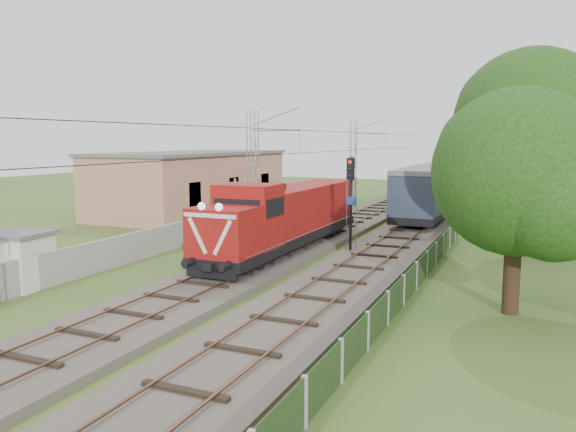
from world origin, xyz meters
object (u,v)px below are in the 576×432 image
at_px(coach_rake, 477,166).
at_px(signal_post, 351,188).
at_px(locomotive, 286,216).
at_px(relay_hut, 20,260).

xyz_separation_m(coach_rake, signal_post, (-1.68, -53.82, 1.11)).
relative_size(locomotive, coach_rake, 0.17).
bearing_deg(coach_rake, relay_hut, -100.64).
height_order(locomotive, coach_rake, locomotive).
bearing_deg(coach_rake, signal_post, -91.79).
distance_m(locomotive, relay_hut, 13.30).
height_order(coach_rake, signal_post, signal_post).
bearing_deg(relay_hut, signal_post, 48.58).
distance_m(coach_rake, signal_post, 53.86).
height_order(signal_post, relay_hut, signal_post).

